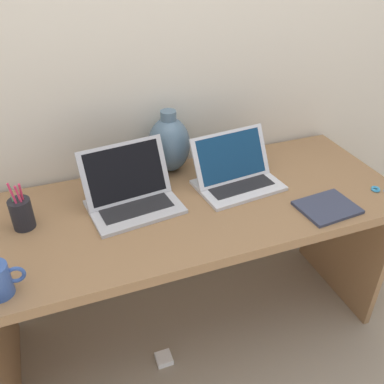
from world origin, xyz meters
The scene contains 10 objects.
ground_plane centered at (0.00, 0.00, 0.00)m, with size 6.00×6.00×0.00m, color gray.
back_wall centered at (0.00, 0.38, 1.20)m, with size 4.40×0.04×2.40m, color beige.
desk centered at (0.00, 0.00, 0.59)m, with size 1.69×0.68×0.73m.
laptop_left centered at (-0.22, 0.08, 0.79)m, with size 0.36×0.29×0.23m.
laptop_right centered at (0.22, 0.07, 0.79)m, with size 0.36×0.27×0.21m.
green_vase centered at (0.00, 0.28, 0.86)m, with size 0.18×0.18×0.27m.
notebook_stack centered at (0.47, -0.22, 0.74)m, with size 0.21×0.17×0.01m, color #33384C.
pen_cup centered at (-0.62, 0.07, 0.79)m, with size 0.08×0.08×0.19m.
scissors centered at (0.76, -0.20, 0.73)m, with size 0.13×0.11×0.01m.
power_brick centered at (-0.19, -0.14, 0.01)m, with size 0.07×0.07×0.03m, color white.
Camera 1 is at (-0.47, -1.26, 1.67)m, focal length 39.26 mm.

